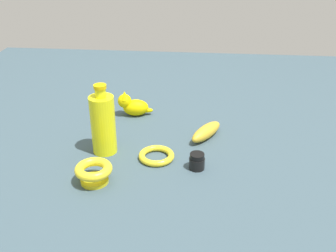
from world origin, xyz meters
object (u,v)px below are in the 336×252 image
(bangle, at_px, (157,156))
(bottle_tall, at_px, (103,124))
(cat_figurine, at_px, (133,105))
(bowl, at_px, (94,171))
(banana, at_px, (206,132))
(nail_polish_jar, at_px, (197,161))

(bangle, height_order, bottle_tall, bottle_tall)
(cat_figurine, distance_m, bowl, 0.42)
(bangle, relative_size, bottle_tall, 0.49)
(bowl, bearing_deg, cat_figurine, -4.47)
(cat_figurine, bearing_deg, banana, -118.75)
(bottle_tall, height_order, bowl, bottle_tall)
(bowl, bearing_deg, bangle, -48.77)
(bangle, relative_size, bowl, 1.06)
(nail_polish_jar, bearing_deg, bangle, 70.76)
(bottle_tall, xyz_separation_m, bowl, (-0.16, -0.01, -0.06))
(cat_figurine, height_order, nail_polish_jar, cat_figurine)
(cat_figurine, bearing_deg, bottle_tall, 170.78)
(bowl, bearing_deg, nail_polish_jar, -71.43)
(cat_figurine, distance_m, bottle_tall, 0.27)
(bangle, height_order, nail_polish_jar, nail_polish_jar)
(cat_figurine, xyz_separation_m, bowl, (-0.42, 0.03, -0.00))
(nail_polish_jar, xyz_separation_m, bottle_tall, (0.07, 0.28, 0.07))
(banana, bearing_deg, bowl, -14.94)
(bangle, bearing_deg, bottle_tall, 80.31)
(nail_polish_jar, bearing_deg, bowl, 108.57)
(bangle, distance_m, bowl, 0.21)
(cat_figurine, relative_size, nail_polish_jar, 2.62)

